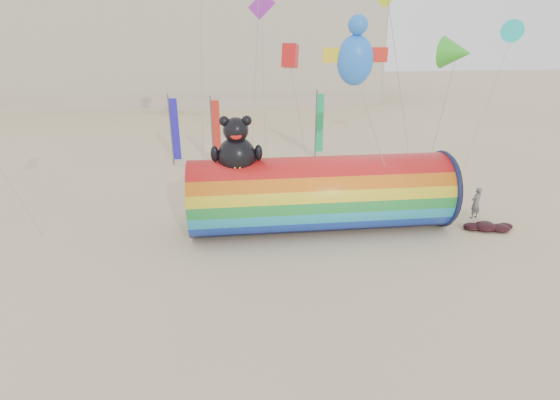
{
  "coord_description": "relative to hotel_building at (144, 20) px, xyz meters",
  "views": [
    {
      "loc": [
        -1.62,
        -16.66,
        9.8
      ],
      "look_at": [
        0.5,
        1.5,
        2.4
      ],
      "focal_mm": 28.0,
      "sensor_mm": 36.0,
      "label": 1
    }
  ],
  "objects": [
    {
      "name": "kite_handler",
      "position": [
        23.34,
        -42.35,
        -9.43
      ],
      "size": [
        0.75,
        0.62,
        1.75
      ],
      "primitive_type": "imported",
      "rotation": [
        0.0,
        0.0,
        3.51
      ],
      "color": "slate",
      "rests_on": "ground"
    },
    {
      "name": "fabric_bundle",
      "position": [
        23.3,
        -43.82,
        -10.14
      ],
      "size": [
        2.62,
        1.35,
        0.41
      ],
      "color": "#36090F",
      "rests_on": "ground"
    },
    {
      "name": "windsock_assembly",
      "position": [
        14.74,
        -42.61,
        -8.32
      ],
      "size": [
        13.01,
        3.96,
        6.0
      ],
      "color": "red",
      "rests_on": "ground"
    },
    {
      "name": "ground",
      "position": [
        12.0,
        -45.95,
        -10.31
      ],
      "size": [
        160.0,
        160.0,
        0.0
      ],
      "primitive_type": "plane",
      "color": "#CCB58C",
      "rests_on": "ground"
    },
    {
      "name": "festival_banners",
      "position": [
        10.98,
        -30.71,
        -7.67
      ],
      "size": [
        11.54,
        2.28,
        5.2
      ],
      "color": "#59595E",
      "rests_on": "ground"
    },
    {
      "name": "hotel_building",
      "position": [
        0.0,
        0.0,
        0.0
      ],
      "size": [
        60.4,
        15.4,
        20.6
      ],
      "color": "#B7AD99",
      "rests_on": "ground"
    }
  ]
}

